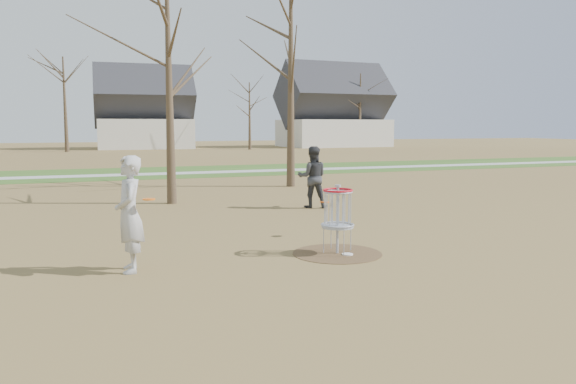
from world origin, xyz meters
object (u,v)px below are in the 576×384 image
Objects in this scene: player_standing at (129,214)px; player_throwing at (312,177)px; disc_grounded at (348,254)px; disc_golf_basket at (338,209)px.

player_throwing is at bearing 136.56° from player_standing.
disc_golf_basket is at bearing 123.82° from disc_grounded.
disc_grounded is at bearing 91.86° from player_throwing.
player_standing is at bearing 177.18° from disc_grounded.
player_standing is 4.00m from disc_golf_basket.
disc_grounded is at bearing -56.18° from disc_golf_basket.
player_throwing reaches higher than disc_golf_basket.
disc_grounded is (-1.85, -6.23, -0.94)m from player_throwing.
disc_golf_basket is (-0.13, 0.20, 0.89)m from disc_grounded.
player_throwing is 6.56m from disc_grounded.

